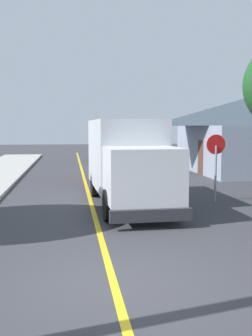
% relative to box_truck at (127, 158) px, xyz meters
% --- Properties ---
extents(ground_plane, '(120.00, 120.00, 0.00)m').
position_rel_box_truck_xyz_m(ground_plane, '(-1.36, -7.58, -1.77)').
color(ground_plane, '#38383D').
extents(centre_line_yellow, '(0.16, 56.00, 0.01)m').
position_rel_box_truck_xyz_m(centre_line_yellow, '(-1.36, 2.42, -1.76)').
color(centre_line_yellow, gold).
rests_on(centre_line_yellow, ground).
extents(box_truck, '(2.64, 7.26, 3.20)m').
position_rel_box_truck_xyz_m(box_truck, '(0.00, 0.00, 0.00)').
color(box_truck, silver).
rests_on(box_truck, ground).
extents(parked_car_near, '(1.87, 4.43, 1.67)m').
position_rel_box_truck_xyz_m(parked_car_near, '(0.28, 6.86, -0.97)').
color(parked_car_near, maroon).
rests_on(parked_car_near, ground).
extents(parked_car_mid, '(2.01, 4.48, 1.67)m').
position_rel_box_truck_xyz_m(parked_car_mid, '(0.76, 12.43, -0.97)').
color(parked_car_mid, '#B7B7BC').
rests_on(parked_car_mid, ground).
extents(parked_car_far, '(1.94, 4.46, 1.67)m').
position_rel_box_truck_xyz_m(parked_car_far, '(0.60, 19.68, -0.97)').
color(parked_car_far, '#4C564C').
rests_on(parked_car_far, ground).
extents(stop_sign, '(0.80, 0.10, 2.65)m').
position_rel_box_truck_xyz_m(stop_sign, '(3.54, 0.21, 0.09)').
color(stop_sign, gray).
rests_on(stop_sign, ground).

